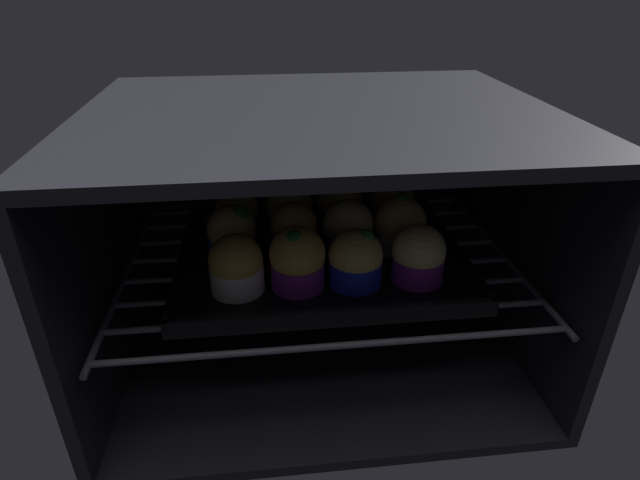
{
  "coord_description": "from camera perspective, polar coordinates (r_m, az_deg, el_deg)",
  "views": [
    {
      "loc": [
        -7.19,
        -41.46,
        51.12
      ],
      "look_at": [
        0.0,
        21.42,
        17.25
      ],
      "focal_mm": 28.8,
      "sensor_mm": 36.0,
      "label": 1
    }
  ],
  "objects": [
    {
      "name": "muffin_row2_col1",
      "position": [
        0.77,
        -3.46,
        3.45
      ],
      "size": [
        6.96,
        6.96,
        7.98
      ],
      "color": "#7A238C",
      "rests_on": "baking_tray"
    },
    {
      "name": "oven_rack",
      "position": [
        0.74,
        -0.05,
        -2.28
      ],
      "size": [
        54.8,
        42.0,
        0.8
      ],
      "color": "#51515B",
      "rests_on": "oven_cavity"
    },
    {
      "name": "muffin_row2_col2",
      "position": [
        0.79,
        2.15,
        3.91
      ],
      "size": [
        6.98,
        6.98,
        7.93
      ],
      "color": "#1928B7",
      "rests_on": "baking_tray"
    },
    {
      "name": "muffin_row2_col3",
      "position": [
        0.8,
        8.03,
        3.82
      ],
      "size": [
        6.79,
        6.79,
        7.61
      ],
      "color": "red",
      "rests_on": "baking_tray"
    },
    {
      "name": "muffin_row0_col1",
      "position": [
        0.64,
        -2.53,
        -2.19
      ],
      "size": [
        7.01,
        7.01,
        8.31
      ],
      "color": "#7A238C",
      "rests_on": "baking_tray"
    },
    {
      "name": "muffin_row2_col0",
      "position": [
        0.78,
        -9.13,
        2.96
      ],
      "size": [
        6.72,
        6.72,
        7.46
      ],
      "color": "#1928B7",
      "rests_on": "baking_tray"
    },
    {
      "name": "muffin_row0_col2",
      "position": [
        0.65,
        3.98,
        -2.27
      ],
      "size": [
        6.87,
        6.87,
        7.65
      ],
      "color": "#1928B7",
      "rests_on": "baking_tray"
    },
    {
      "name": "muffin_row1_col0",
      "position": [
        0.71,
        -9.72,
        0.6
      ],
      "size": [
        6.72,
        6.72,
        8.16
      ],
      "color": "#1928B7",
      "rests_on": "baking_tray"
    },
    {
      "name": "oven_cavity",
      "position": [
        0.76,
        -0.41,
        1.54
      ],
      "size": [
        59.0,
        47.0,
        37.0
      ],
      "color": "black",
      "rests_on": "ground"
    },
    {
      "name": "muffin_row1_col1",
      "position": [
        0.71,
        -2.91,
        0.97
      ],
      "size": [
        6.72,
        6.72,
        7.86
      ],
      "color": "#7A238C",
      "rests_on": "baking_tray"
    },
    {
      "name": "muffin_row1_col2",
      "position": [
        0.71,
        3.13,
        1.2
      ],
      "size": [
        7.01,
        7.01,
        7.85
      ],
      "color": "#1928B7",
      "rests_on": "baking_tray"
    },
    {
      "name": "muffin_row0_col3",
      "position": [
        0.66,
        10.87,
        -1.72
      ],
      "size": [
        6.84,
        6.84,
        7.62
      ],
      "color": "#7A238C",
      "rests_on": "baking_tray"
    },
    {
      "name": "muffin_row0_col0",
      "position": [
        0.64,
        -9.29,
        -2.85
      ],
      "size": [
        6.72,
        6.72,
        7.55
      ],
      "color": "silver",
      "rests_on": "baking_tray"
    },
    {
      "name": "muffin_row1_col3",
      "position": [
        0.73,
        8.88,
        1.59
      ],
      "size": [
        7.27,
        7.27,
        8.35
      ],
      "color": "silver",
      "rests_on": "baking_tray"
    },
    {
      "name": "baking_tray",
      "position": [
        0.73,
        0.0,
        -1.78
      ],
      "size": [
        39.2,
        31.42,
        2.2
      ],
      "color": "black",
      "rests_on": "oven_rack"
    }
  ]
}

